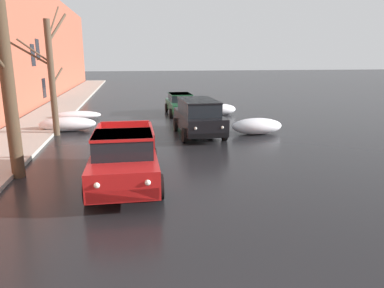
# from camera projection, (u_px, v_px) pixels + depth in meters

# --- Properties ---
(left_sidewalk_slab) EXTENTS (2.97, 80.00, 0.15)m
(left_sidewalk_slab) POSITION_uv_depth(u_px,v_px,m) (33.00, 128.00, 19.63)
(left_sidewalk_slab) COLOR #A8A399
(left_sidewalk_slab) RESTS_ON ground
(snow_bank_near_corner_left) EXTENTS (2.96, 1.13, 0.75)m
(snow_bank_near_corner_left) POSITION_uv_depth(u_px,v_px,m) (66.00, 124.00, 19.09)
(snow_bank_near_corner_left) COLOR white
(snow_bank_near_corner_left) RESTS_ON ground
(snow_bank_along_left_kerb) EXTENTS (2.65, 1.34, 0.82)m
(snow_bank_along_left_kerb) POSITION_uv_depth(u_px,v_px,m) (257.00, 126.00, 18.38)
(snow_bank_along_left_kerb) COLOR white
(snow_bank_along_left_kerb) RESTS_ON ground
(snow_bank_mid_block_left) EXTENTS (2.93, 1.07, 0.54)m
(snow_bank_mid_block_left) POSITION_uv_depth(u_px,v_px,m) (77.00, 115.00, 22.62)
(snow_bank_mid_block_left) COLOR white
(snow_bank_mid_block_left) RESTS_ON ground
(snow_bank_near_corner_right) EXTENTS (2.15, 1.19, 0.75)m
(snow_bank_near_corner_right) POSITION_uv_depth(u_px,v_px,m) (220.00, 110.00, 24.44)
(snow_bank_near_corner_right) COLOR white
(snow_bank_near_corner_right) RESTS_ON ground
(snow_bank_far_right_pile) EXTENTS (1.92, 1.25, 0.67)m
(snow_bank_far_right_pile) POSITION_uv_depth(u_px,v_px,m) (219.00, 109.00, 24.94)
(snow_bank_far_right_pile) COLOR white
(snow_bank_far_right_pile) RESTS_ON ground
(bare_tree_second_along_sidewalk) EXTENTS (1.08, 2.88, 7.50)m
(bare_tree_second_along_sidewalk) POSITION_uv_depth(u_px,v_px,m) (5.00, 59.00, 10.96)
(bare_tree_second_along_sidewalk) COLOR #423323
(bare_tree_second_along_sidewalk) RESTS_ON ground
(bare_tree_mid_block) EXTENTS (2.72, 2.23, 6.45)m
(bare_tree_mid_block) POSITION_uv_depth(u_px,v_px,m) (51.00, 73.00, 17.51)
(bare_tree_mid_block) COLOR #4C3D2D
(bare_tree_mid_block) RESTS_ON ground
(pickup_truck_red_approaching_near_lane) EXTENTS (2.19, 5.04, 1.76)m
(pickup_truck_red_approaching_near_lane) POSITION_uv_depth(u_px,v_px,m) (124.00, 157.00, 11.00)
(pickup_truck_red_approaching_near_lane) COLOR red
(pickup_truck_red_approaching_near_lane) RESTS_ON ground
(suv_black_parked_kerbside_close) EXTENTS (2.17, 4.66, 1.82)m
(suv_black_parked_kerbside_close) POSITION_uv_depth(u_px,v_px,m) (198.00, 116.00, 17.96)
(suv_black_parked_kerbside_close) COLOR black
(suv_black_parked_kerbside_close) RESTS_ON ground
(sedan_green_parked_kerbside_mid) EXTENTS (1.90, 4.34, 1.42)m
(sedan_green_parked_kerbside_mid) POSITION_uv_depth(u_px,v_px,m) (180.00, 103.00, 24.66)
(sedan_green_parked_kerbside_mid) COLOR #1E5633
(sedan_green_parked_kerbside_mid) RESTS_ON ground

